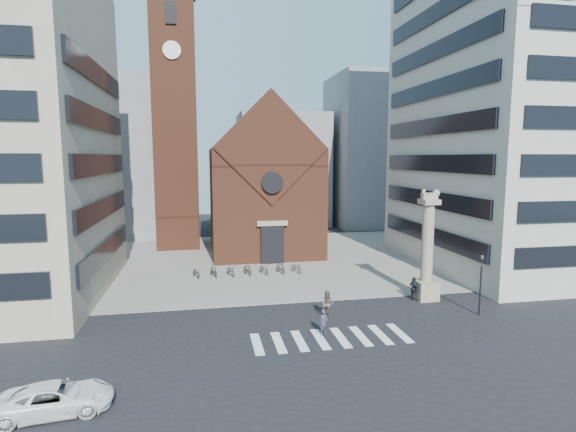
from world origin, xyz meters
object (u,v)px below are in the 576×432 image
(pedestrian_0, at_px, (324,322))
(pedestrian_2, at_px, (414,289))
(white_car, at_px, (56,398))
(pedestrian_1, at_px, (328,304))
(scooter_0, at_px, (196,272))
(lion_column, at_px, (427,256))
(traffic_light, at_px, (481,284))

(pedestrian_0, relative_size, pedestrian_2, 0.90)
(white_car, bearing_deg, pedestrian_2, -69.72)
(pedestrian_0, xyz_separation_m, pedestrian_1, (1.07, 2.95, 0.12))
(scooter_0, bearing_deg, white_car, -125.25)
(lion_column, xyz_separation_m, traffic_light, (1.99, -4.00, -1.17))
(scooter_0, bearing_deg, traffic_light, -55.19)
(pedestrian_1, height_order, pedestrian_2, pedestrian_1)
(traffic_light, height_order, pedestrian_1, traffic_light)
(pedestrian_2, distance_m, scooter_0, 19.40)
(lion_column, height_order, pedestrian_2, lion_column)
(white_car, xyz_separation_m, pedestrian_2, (22.48, 11.57, 0.25))
(lion_column, height_order, traffic_light, lion_column)
(traffic_light, xyz_separation_m, pedestrian_1, (-10.65, 1.56, -1.34))
(lion_column, relative_size, pedestrian_1, 4.60)
(traffic_light, relative_size, white_car, 0.90)
(pedestrian_0, height_order, pedestrian_1, pedestrian_1)
(traffic_light, height_order, pedestrian_2, traffic_light)
(traffic_light, bearing_deg, pedestrian_2, 126.87)
(pedestrian_0, bearing_deg, lion_column, 5.71)
(white_car, bearing_deg, traffic_light, -80.41)
(white_car, relative_size, scooter_0, 2.66)
(traffic_light, bearing_deg, pedestrian_1, 171.68)
(traffic_light, xyz_separation_m, scooter_0, (-19.73, 13.81, -1.77))
(pedestrian_1, bearing_deg, white_car, -112.57)
(scooter_0, bearing_deg, pedestrian_2, -50.58)
(white_car, height_order, pedestrian_0, pedestrian_0)
(white_car, distance_m, pedestrian_1, 17.42)
(white_car, height_order, pedestrian_1, pedestrian_1)
(lion_column, distance_m, pedestrian_1, 9.34)
(traffic_light, height_order, pedestrian_0, traffic_light)
(pedestrian_0, distance_m, pedestrian_1, 3.14)
(pedestrian_0, bearing_deg, white_car, -179.11)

